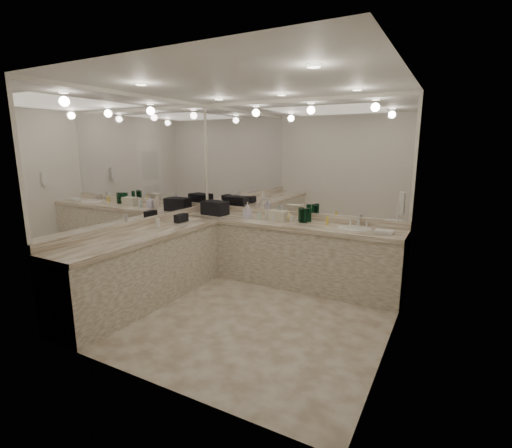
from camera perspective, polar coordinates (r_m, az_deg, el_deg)
The scene contains 37 objects.
floor at distance 4.53m, azimuth -1.69°, elevation -13.65°, with size 3.20×3.20×0.00m, color beige.
ceiling at distance 4.13m, azimuth -1.93°, elevation 20.94°, with size 3.20×3.20×0.00m, color white.
wall_back at distance 5.47m, azimuth 6.17°, elevation 5.02°, with size 3.20×0.02×2.60m, color silver.
wall_left at distance 5.12m, azimuth -17.51°, elevation 4.06°, with size 0.02×3.00×2.60m, color silver.
wall_right at distance 3.61m, azimuth 20.70°, elevation 0.70°, with size 0.02×3.00×2.60m, color silver.
vanity_back_base at distance 5.38m, azimuth 4.73°, elevation -4.66°, with size 3.20×0.60×0.84m, color silver.
vanity_back_top at distance 5.26m, azimuth 4.77°, elevation 0.01°, with size 3.20×0.64×0.06m, color silver.
vanity_left_base at distance 4.90m, azimuth -16.92°, elevation -6.83°, with size 0.60×2.40×0.84m, color silver.
vanity_left_top at distance 4.77m, azimuth -17.16°, elevation -1.73°, with size 0.64×2.42×0.06m, color silver.
backsplash_back at distance 5.50m, azimuth 6.00°, elevation 1.38°, with size 3.20×0.04×0.10m, color silver.
backsplash_left at distance 5.16m, azimuth -17.11°, elevation 0.20°, with size 0.04×3.00×0.10m, color silver.
mirror_back at distance 5.42m, azimuth 6.23°, elevation 10.00°, with size 3.12×0.01×1.55m, color white.
mirror_left at distance 5.07m, azimuth -17.76°, elevation 9.37°, with size 0.01×2.92×1.55m, color white.
sink at distance 4.97m, azimuth 14.91°, elevation -0.77°, with size 0.44×0.44×0.03m, color white.
faucet at distance 5.15m, azimuth 15.51°, elevation 0.50°, with size 0.24×0.16×0.14m, color silver.
wall_phone at distance 4.29m, azimuth 21.48°, elevation 3.02°, with size 0.06×0.10×0.24m, color white.
door at distance 3.19m, azimuth 18.86°, elevation -5.23°, with size 0.02×0.82×2.10m, color white.
black_toiletry_bag at distance 5.80m, azimuth -6.34°, elevation 2.54°, with size 0.39×0.24×0.22m, color black.
black_bag_spill at distance 5.31m, azimuth -11.44°, elevation 0.87°, with size 0.09×0.20×0.11m, color black.
cream_cosmetic_case at distance 5.27m, azimuth 3.50°, elevation 1.24°, with size 0.26×0.16×0.15m, color beige.
hand_towel at distance 4.81m, azimuth 19.14°, elevation -1.16°, with size 0.22×0.15×0.04m, color white.
lotion_left at distance 4.96m, azimuth -14.90°, elevation 0.06°, with size 0.06×0.06×0.13m, color white.
soap_bottle_a at distance 5.59m, azimuth -1.30°, elevation 2.27°, with size 0.09×0.09×0.22m, color white.
soap_bottle_b at distance 5.47m, azimuth -1.34°, elevation 1.95°, with size 0.09×0.09×0.21m, color silver.
soap_bottle_c at distance 5.28m, azimuth 4.95°, elevation 1.29°, with size 0.13×0.13×0.16m, color #D5C678.
green_bottle_0 at distance 5.30m, azimuth 6.93°, elevation 1.50°, with size 0.07×0.07×0.20m, color #0A4125.
green_bottle_1 at distance 5.28m, azimuth 8.17°, elevation 1.39°, with size 0.07×0.07×0.19m, color #0A4125.
green_bottle_2 at distance 5.19m, azimuth 7.58°, elevation 1.28°, with size 0.07×0.07×0.20m, color #0A4125.
green_bottle_3 at distance 5.20m, azimuth 7.08°, elevation 1.27°, with size 0.07×0.07×0.19m, color #0A4125.
amenity_bottle_0 at distance 5.39m, azimuth 1.64°, elevation 1.43°, with size 0.04×0.04×0.14m, color white.
amenity_bottle_1 at distance 5.37m, azimuth 0.47°, elevation 1.22°, with size 0.05×0.05×0.11m, color silver.
amenity_bottle_2 at distance 5.12m, azimuth 10.88°, elevation 0.51°, with size 0.04×0.04×0.11m, color #F2D84C.
amenity_bottle_3 at distance 5.26m, azimuth 5.42°, elevation 0.85°, with size 0.06×0.06×0.09m, color white.
amenity_bottle_4 at distance 5.36m, azimuth 3.23°, elevation 1.08°, with size 0.04×0.04×0.09m, color #9966B2.
amenity_bottle_5 at distance 5.40m, azimuth 2.67°, elevation 1.31°, with size 0.04×0.04×0.12m, color white.
amenity_bottle_6 at distance 5.73m, azimuth -5.55°, elevation 2.03°, with size 0.05×0.05×0.14m, color white.
amenity_bottle_7 at distance 5.25m, azimuth 2.82°, elevation 0.91°, with size 0.06×0.06×0.10m, color silver.
Camera 1 is at (2.06, -3.52, 1.96)m, focal length 26.00 mm.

